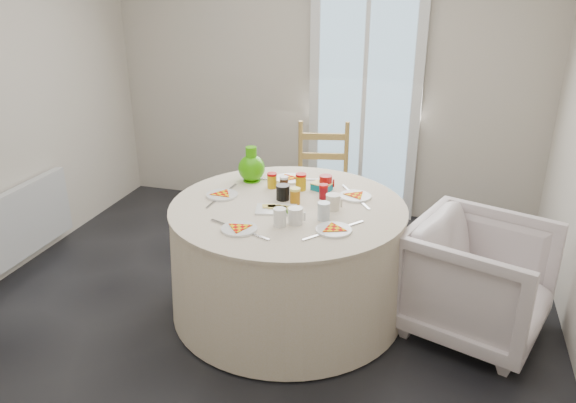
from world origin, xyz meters
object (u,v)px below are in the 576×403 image
(radiator, at_px, (24,221))
(wooden_chair, at_px, (322,190))
(armchair, at_px, (479,278))
(green_pitcher, at_px, (252,168))
(table, at_px, (288,260))

(radiator, distance_m, wooden_chair, 2.38)
(armchair, height_order, green_pitcher, green_pitcher)
(radiator, bearing_deg, armchair, 0.91)
(table, bearing_deg, armchair, 3.48)
(radiator, bearing_deg, green_pitcher, 10.82)
(wooden_chair, bearing_deg, armchair, -50.78)
(armchair, xyz_separation_m, green_pitcher, (-1.60, 0.28, 0.48))
(wooden_chair, height_order, green_pitcher, green_pitcher)
(armchair, distance_m, green_pitcher, 1.70)
(radiator, xyz_separation_m, table, (2.14, -0.02, -0.01))
(green_pitcher, bearing_deg, table, -38.02)
(table, xyz_separation_m, armchair, (1.23, 0.07, 0.02))
(radiator, distance_m, green_pitcher, 1.86)
(wooden_chair, distance_m, armchair, 1.61)
(radiator, height_order, wooden_chair, wooden_chair)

